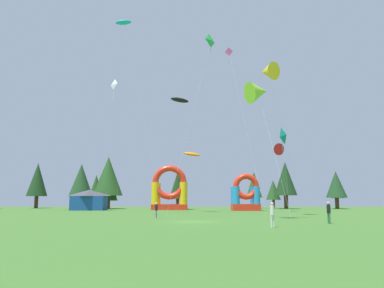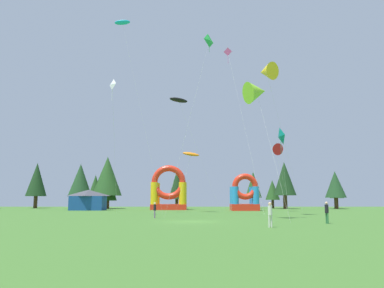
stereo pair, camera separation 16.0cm
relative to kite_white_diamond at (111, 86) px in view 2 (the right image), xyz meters
The scene contains 28 objects.
ground_plane 22.11m from the kite_white_diamond, 49.08° to the right, with size 120.00×120.00×0.00m, color #3D6B28.
kite_white_diamond is the anchor object (origin of this frame).
kite_pink_diamond 17.08m from the kite_white_diamond, 19.24° to the left, with size 3.81×6.80×22.79m.
kite_yellow_delta 19.38m from the kite_white_diamond, ahead, with size 6.52×5.34×19.01m.
kite_cyan_parafoil 12.16m from the kite_white_diamond, 89.21° to the left, with size 7.20×1.00×27.28m.
kite_orange_parafoil 17.61m from the kite_white_diamond, 52.41° to the left, with size 3.64×1.05×9.34m.
kite_teal_diamond 21.59m from the kite_white_diamond, 17.63° to the right, with size 1.38×2.03×9.15m.
kite_lime_delta 18.69m from the kite_white_diamond, 25.45° to the right, with size 3.38×6.40×14.26m.
kite_green_diamond 13.25m from the kite_white_diamond, 15.47° to the right, with size 5.69×1.18×21.03m.
kite_black_parafoil 11.88m from the kite_white_diamond, 47.54° to the left, with size 7.62×2.11×16.89m.
kite_red_delta 27.61m from the kite_white_diamond, 30.97° to the left, with size 3.69×2.47×10.79m.
person_midfield 17.10m from the kite_white_diamond, 42.76° to the right, with size 0.29×0.29×1.62m.
person_near_camera 28.41m from the kite_white_diamond, 49.84° to the right, with size 0.37×0.37×1.80m.
person_far_side 29.54m from the kite_white_diamond, 34.12° to the right, with size 0.40×0.40×1.79m.
inflatable_blue_arch 29.96m from the kite_white_diamond, 45.15° to the left, with size 4.56×4.23×6.13m.
inflatable_orange_dome 27.34m from the kite_white_diamond, 76.00° to the left, with size 6.34×4.82×7.87m.
festival_tent 26.49m from the kite_white_diamond, 110.81° to the left, with size 5.60×3.96×3.50m.
tree_row_2 42.21m from the kite_white_diamond, 123.09° to the left, with size 4.19×4.19×9.35m.
tree_row_3 32.93m from the kite_white_diamond, 112.08° to the left, with size 4.58×4.58×8.69m.
tree_row_4 36.32m from the kite_white_diamond, 106.50° to the left, with size 3.14×3.14×6.77m.
tree_row_5 33.54m from the kite_white_diamond, 103.29° to the left, with size 4.68×4.68×9.38m.
tree_row_6 32.50m from the kite_white_diamond, 102.65° to the left, with size 5.82×5.82×10.25m.
tree_row_7 34.06m from the kite_white_diamond, 77.51° to the left, with size 3.39×3.39×7.61m.
tree_row_8 41.96m from the kite_white_diamond, 56.03° to the left, with size 3.31×3.31×7.45m.
tree_row_9 44.36m from the kite_white_diamond, 51.59° to the left, with size 2.96×2.96×5.74m.
tree_row_10 42.27m from the kite_white_diamond, 46.61° to the left, with size 4.38×4.38×9.18m.
tree_row_11 49.05m from the kite_white_diamond, 37.55° to the left, with size 3.99×3.99×7.27m.
tree_row_12 53.28m from the kite_white_diamond, 40.21° to the left, with size 2.81×2.81×6.12m.
Camera 2 is at (-0.06, -35.40, 2.11)m, focal length 36.48 mm.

